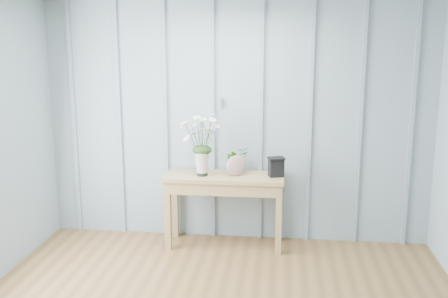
# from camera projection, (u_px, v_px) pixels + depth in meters

# --- Properties ---
(room_shell) EXTENTS (4.00, 4.50, 2.50)m
(room_shell) POSITION_uv_depth(u_px,v_px,m) (221.00, 55.00, 3.97)
(room_shell) COLOR #899FAA
(room_shell) RESTS_ON ground
(sideboard) EXTENTS (1.20, 0.45, 0.75)m
(sideboard) POSITION_uv_depth(u_px,v_px,m) (225.00, 186.00, 5.32)
(sideboard) COLOR #9C7E4C
(sideboard) RESTS_ON ground
(daisy_vase) EXTENTS (0.48, 0.37, 0.68)m
(daisy_vase) POSITION_uv_depth(u_px,v_px,m) (202.00, 134.00, 5.18)
(daisy_vase) COLOR black
(daisy_vase) RESTS_ON sideboard
(spider_plant) EXTENTS (0.31, 0.30, 0.26)m
(spider_plant) POSITION_uv_depth(u_px,v_px,m) (236.00, 160.00, 5.38)
(spider_plant) COLOR #1B3815
(spider_plant) RESTS_ON sideboard
(felt_disc_vessel) EXTENTS (0.21, 0.14, 0.21)m
(felt_disc_vessel) POSITION_uv_depth(u_px,v_px,m) (236.00, 166.00, 5.24)
(felt_disc_vessel) COLOR #854965
(felt_disc_vessel) RESTS_ON sideboard
(carved_box) EXTENTS (0.19, 0.17, 0.19)m
(carved_box) POSITION_uv_depth(u_px,v_px,m) (276.00, 167.00, 5.22)
(carved_box) COLOR black
(carved_box) RESTS_ON sideboard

